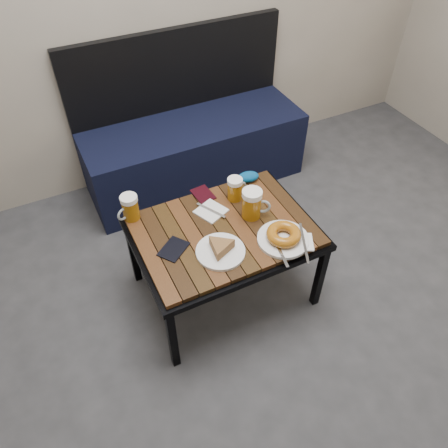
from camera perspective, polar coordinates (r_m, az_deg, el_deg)
name	(u,v)px	position (r m, az deg, el deg)	size (l,w,h in m)	color
ground	(336,414)	(2.12, 14.39, -22.90)	(4.00, 4.00, 0.00)	#2D2D30
bench	(193,145)	(2.90, -4.11, 10.23)	(1.40, 0.50, 0.95)	black
cafe_table	(224,235)	(2.06, 0.00, -1.42)	(0.84, 0.62, 0.47)	black
beer_mug_left	(130,208)	(2.08, -12.20, 2.12)	(0.13, 0.10, 0.13)	#925A0B
beer_mug_centre	(235,189)	(2.14, 1.47, 4.63)	(0.12, 0.09, 0.12)	#925A0B
beer_mug_right	(252,204)	(2.04, 3.72, 2.66)	(0.14, 0.12, 0.15)	#925A0B
plate_pie	(220,249)	(1.91, -0.46, -3.27)	(0.22, 0.22, 0.06)	white
plate_bagel	(283,236)	(1.97, 7.78, -1.62)	(0.24, 0.30, 0.06)	white
napkin_left	(211,211)	(2.11, -1.72, 1.69)	(0.17, 0.17, 0.01)	white
napkin_right	(299,242)	(1.99, 9.73, -2.32)	(0.16, 0.15, 0.01)	white
passport_navy	(174,249)	(1.95, -6.60, -3.27)	(0.10, 0.13, 0.01)	black
passport_burgundy	(203,194)	(2.20, -2.76, 3.90)	(0.09, 0.12, 0.01)	black
knit_pouch	(248,177)	(2.28, 3.20, 6.18)	(0.11, 0.07, 0.05)	navy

